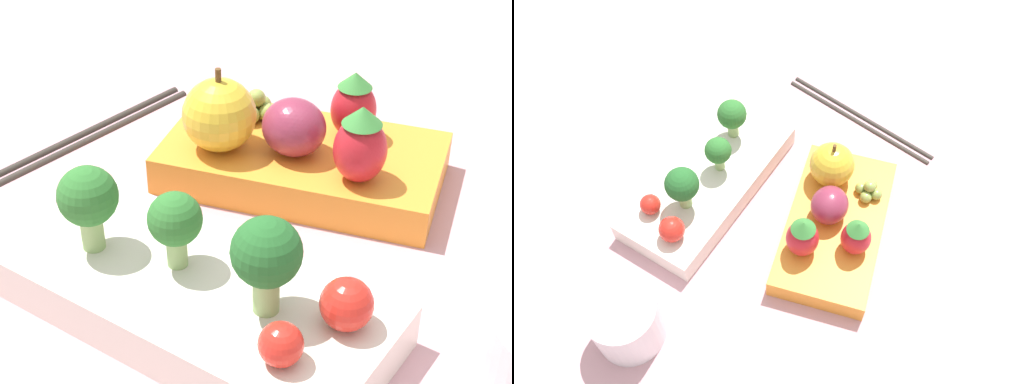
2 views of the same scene
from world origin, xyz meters
TOP-DOWN VIEW (x-y plane):
  - ground_plane at (0.00, 0.00)m, footprint 4.00×4.00m
  - bento_box_savoury at (-0.00, 0.08)m, footprint 0.23×0.12m
  - bento_box_fruit at (0.01, -0.08)m, footprint 0.20×0.13m
  - broccoli_floret_0 at (0.02, 0.07)m, footprint 0.03×0.03m
  - broccoli_floret_1 at (0.07, 0.08)m, footprint 0.03×0.03m
  - broccoli_floret_2 at (-0.04, 0.08)m, footprint 0.04×0.04m
  - cherry_tomato_0 at (-0.07, 0.11)m, footprint 0.02×0.02m
  - cherry_tomato_1 at (-0.09, 0.07)m, footprint 0.03×0.03m
  - apple at (0.06, -0.05)m, footprint 0.05×0.05m
  - strawberry_0 at (-0.01, -0.11)m, footprint 0.03×0.03m
  - strawberry_1 at (-0.04, -0.06)m, footprint 0.03×0.03m
  - plum at (0.01, -0.07)m, footprint 0.04×0.04m
  - grape_cluster at (0.05, -0.10)m, footprint 0.03×0.03m
  - chopsticks_pair at (0.18, -0.04)m, footprint 0.07×0.21m

SIDE VIEW (x-z plane):
  - ground_plane at x=0.00m, z-range 0.00..0.00m
  - chopsticks_pair at x=0.18m, z-range 0.00..0.01m
  - bento_box_fruit at x=0.01m, z-range 0.00..0.03m
  - bento_box_savoury at x=0.00m, z-range 0.00..0.03m
  - grape_cluster at x=0.05m, z-range 0.02..0.05m
  - cherry_tomato_0 at x=-0.07m, z-range 0.03..0.05m
  - cherry_tomato_1 at x=-0.09m, z-range 0.03..0.05m
  - plum at x=0.01m, z-range 0.03..0.07m
  - strawberry_0 at x=-0.01m, z-range 0.03..0.07m
  - apple at x=0.06m, z-range 0.02..0.08m
  - strawberry_1 at x=-0.04m, z-range 0.03..0.08m
  - broccoli_floret_0 at x=0.02m, z-range 0.03..0.08m
  - broccoli_floret_1 at x=0.07m, z-range 0.03..0.09m
  - broccoli_floret_2 at x=-0.04m, z-range 0.03..0.09m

